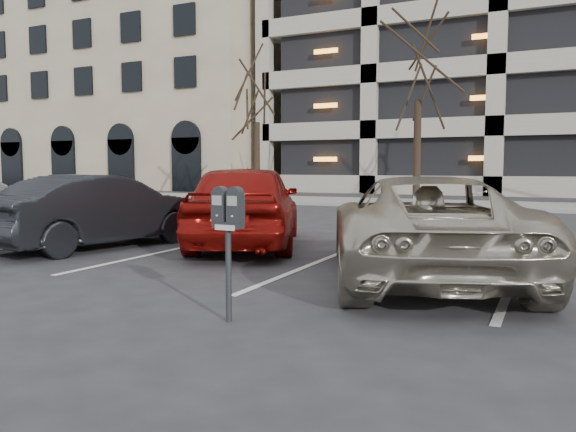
{
  "coord_description": "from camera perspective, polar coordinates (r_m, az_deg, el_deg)",
  "views": [
    {
      "loc": [
        1.86,
        -5.64,
        1.46
      ],
      "look_at": [
        -0.1,
        -1.54,
        1.06
      ],
      "focal_mm": 35.0,
      "sensor_mm": 36.0,
      "label": 1
    }
  ],
  "objects": [
    {
      "name": "car_red",
      "position": [
        10.3,
        -4.25,
        1.17
      ],
      "size": [
        3.47,
        4.89,
        1.54
      ],
      "primitive_type": "imported",
      "rotation": [
        0.0,
        0.0,
        3.55
      ],
      "color": "maroon",
      "rests_on": "ground"
    },
    {
      "name": "ground",
      "position": [
        6.12,
        7.2,
        -8.83
      ],
      "size": [
        140.0,
        140.0,
        0.0
      ],
      "primitive_type": "plane",
      "color": "#28282B",
      "rests_on": "ground"
    },
    {
      "name": "office_building",
      "position": [
        46.83,
        -14.69,
        12.24
      ],
      "size": [
        26.0,
        16.2,
        15.0
      ],
      "color": "gray",
      "rests_on": "ground"
    },
    {
      "name": "stall_lines",
      "position": [
        8.71,
        3.21,
        -4.61
      ],
      "size": [
        16.9,
        5.2,
        0.0
      ],
      "color": "silver",
      "rests_on": "ground"
    },
    {
      "name": "parking_meter",
      "position": [
        5.25,
        -6.12,
        -0.49
      ],
      "size": [
        0.33,
        0.14,
        1.25
      ],
      "rotation": [
        0.0,
        0.0,
        -0.05
      ],
      "color": "black",
      "rests_on": "ground"
    },
    {
      "name": "sidewalk",
      "position": [
        21.77,
        20.6,
        1.0
      ],
      "size": [
        80.0,
        4.0,
        0.12
      ],
      "primitive_type": "cube",
      "color": "gray",
      "rests_on": "ground"
    },
    {
      "name": "suv_silver",
      "position": [
        7.61,
        13.45,
        -1.07
      ],
      "size": [
        3.82,
        5.32,
        1.35
      ],
      "rotation": [
        0.0,
        0.0,
        3.51
      ],
      "color": "#B5AD9A",
      "rests_on": "ground"
    },
    {
      "name": "car_dark",
      "position": [
        10.73,
        -18.44,
        0.48
      ],
      "size": [
        2.16,
        4.21,
        1.32
      ],
      "primitive_type": "imported",
      "rotation": [
        0.0,
        0.0,
        2.94
      ],
      "color": "black",
      "rests_on": "ground"
    },
    {
      "name": "tree_b",
      "position": [
        22.73,
        13.2,
        17.54
      ],
      "size": [
        3.92,
        3.92,
        8.91
      ],
      "color": "black",
      "rests_on": "ground"
    },
    {
      "name": "tree_a",
      "position": [
        25.0,
        -3.23,
        14.18
      ],
      "size": [
        3.32,
        3.32,
        7.55
      ],
      "color": "black",
      "rests_on": "ground"
    }
  ]
}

